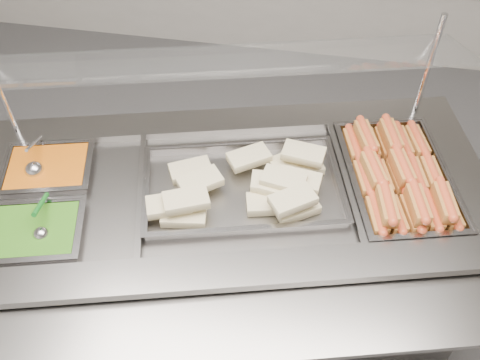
% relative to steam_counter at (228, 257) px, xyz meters
% --- Properties ---
extents(steam_counter, '(2.06, 1.30, 0.91)m').
position_rel_steam_counter_xyz_m(steam_counter, '(0.00, 0.00, 0.00)').
color(steam_counter, slate).
rests_on(steam_counter, ground).
extents(tray_rail, '(1.83, 0.81, 0.05)m').
position_rel_steam_counter_xyz_m(tray_rail, '(0.13, -0.50, 0.41)').
color(tray_rail, gray).
rests_on(tray_rail, steam_counter).
extents(sneeze_guard, '(1.69, 0.72, 0.45)m').
position_rel_steam_counter_xyz_m(sneeze_guard, '(-0.06, 0.21, 0.83)').
color(sneeze_guard, silver).
rests_on(sneeze_guard, steam_counter).
extents(pan_hotdogs, '(0.48, 0.63, 0.10)m').
position_rel_steam_counter_xyz_m(pan_hotdogs, '(0.61, 0.16, 0.41)').
color(pan_hotdogs, gray).
rests_on(pan_hotdogs, steam_counter).
extents(pan_wraps, '(0.77, 0.57, 0.07)m').
position_rel_steam_counter_xyz_m(pan_wraps, '(0.06, 0.02, 0.43)').
color(pan_wraps, gray).
rests_on(pan_wraps, steam_counter).
extents(pan_beans, '(0.36, 0.31, 0.10)m').
position_rel_steam_counter_xyz_m(pan_beans, '(-0.67, -0.03, 0.42)').
color(pan_beans, gray).
rests_on(pan_beans, steam_counter).
extents(pan_peas, '(0.36, 0.31, 0.10)m').
position_rel_steam_counter_xyz_m(pan_peas, '(-0.59, -0.31, 0.42)').
color(pan_peas, gray).
rests_on(pan_peas, steam_counter).
extents(hotdogs_in_buns, '(0.43, 0.58, 0.12)m').
position_rel_steam_counter_xyz_m(hotdogs_in_buns, '(0.61, 0.15, 0.46)').
color(hotdogs_in_buns, brown).
rests_on(hotdogs_in_buns, pan_hotdogs).
extents(tortilla_wraps, '(0.60, 0.45, 0.09)m').
position_rel_steam_counter_xyz_m(tortilla_wraps, '(0.11, 0.01, 0.47)').
color(tortilla_wraps, '#C9BB87').
rests_on(tortilla_wraps, pan_wraps).
extents(ladle, '(0.08, 0.20, 0.14)m').
position_rel_steam_counter_xyz_m(ladle, '(-0.71, -0.05, 0.46)').
color(ladle, '#BAB9BF').
rests_on(ladle, pan_beans).
extents(serving_spoon, '(0.08, 0.18, 0.13)m').
position_rel_steam_counter_xyz_m(serving_spoon, '(-0.56, -0.31, 0.47)').
color(serving_spoon, '#BAB9BF').
rests_on(serving_spoon, pan_peas).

